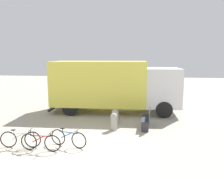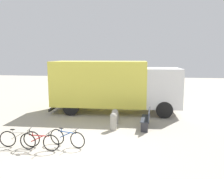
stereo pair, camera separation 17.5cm
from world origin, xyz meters
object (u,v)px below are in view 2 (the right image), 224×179
at_px(park_bench, 147,118).
at_px(bicycle_far, 67,138).
at_px(delivery_truck, 114,84).
at_px(bollard_far_bench, 115,116).
at_px(bicycle_near, 20,138).
at_px(bollard_near_bench, 113,121).
at_px(bicycle_middle, 39,142).

bearing_deg(park_bench, bicycle_far, 134.86).
relative_size(delivery_truck, park_bench, 5.40).
bearing_deg(bollard_far_bench, bicycle_far, -114.71).
bearing_deg(bicycle_near, bollard_near_bench, 29.16).
distance_m(bicycle_near, bicycle_middle, 0.94).
bearing_deg(bollard_far_bench, bicycle_middle, -122.62).
bearing_deg(bicycle_far, delivery_truck, 92.77).
bearing_deg(bicycle_near, bicycle_far, 2.78).
relative_size(delivery_truck, bollard_far_bench, 10.31).
height_order(park_bench, bicycle_near, park_bench).
xyz_separation_m(bicycle_middle, bollard_near_bench, (2.48, 2.70, 0.11)).
xyz_separation_m(park_bench, bicycle_far, (-3.17, -2.76, -0.15)).
relative_size(delivery_truck, bicycle_near, 5.05).
bearing_deg(bicycle_middle, bollard_near_bench, 49.05).
height_order(bollard_near_bench, bollard_far_bench, bollard_near_bench).
xyz_separation_m(delivery_truck, bollard_near_bench, (0.47, -3.52, -1.33)).
bearing_deg(bollard_near_bench, park_bench, 19.54).
xyz_separation_m(bicycle_middle, bollard_far_bench, (2.42, 3.79, 0.07)).
bearing_deg(park_bench, bicycle_middle, 132.52).
distance_m(bicycle_middle, bicycle_far, 1.05).
relative_size(park_bench, bollard_near_bench, 1.74).
relative_size(bicycle_middle, bollard_near_bench, 1.88).
xyz_separation_m(bicycle_near, bollard_far_bench, (3.34, 3.60, 0.07)).
bearing_deg(park_bench, bicycle_near, 125.50).
relative_size(bicycle_near, bicycle_far, 1.02).
bearing_deg(bicycle_middle, delivery_truck, 73.69).
bearing_deg(delivery_truck, bicycle_far, -102.87).
bearing_deg(delivery_truck, park_bench, -56.79).
distance_m(bicycle_near, bollard_far_bench, 4.91).
distance_m(bicycle_near, bollard_near_bench, 4.23).
distance_m(park_bench, bicycle_middle, 5.24).
relative_size(park_bench, bicycle_far, 0.95).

